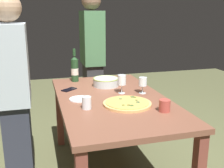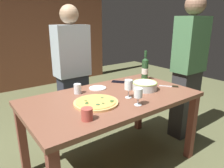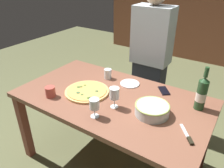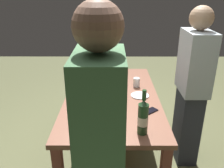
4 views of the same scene
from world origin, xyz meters
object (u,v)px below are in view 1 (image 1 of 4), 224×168
object	(u,v)px
wine_bottle	(75,69)
person_guest_left	(15,99)
pizza	(127,103)
cup_ceramic	(165,106)
dining_table	(112,108)
wine_glass_by_bottle	(122,81)
wine_glass_near_pizza	(143,83)
person_host	(92,61)
pizza_knife	(108,78)
serving_bowl	(106,82)
cup_amber	(87,103)
side_plate	(80,99)
cell_phone	(69,90)

from	to	relation	value
wine_bottle	person_guest_left	xyz separation A→B (m)	(-0.66, 0.56, -0.07)
pizza	cup_ceramic	distance (m)	0.31
dining_table	wine_glass_by_bottle	xyz separation A→B (m)	(0.10, -0.12, 0.21)
wine_glass_near_pizza	person_host	size ratio (longest dim) A/B	0.09
dining_table	wine_glass_by_bottle	world-z (taller)	wine_glass_by_bottle
wine_bottle	pizza_knife	size ratio (longest dim) A/B	1.99
dining_table	cup_ceramic	size ratio (longest dim) A/B	17.91
pizza	pizza_knife	xyz separation A→B (m)	(0.90, -0.08, -0.01)
serving_bowl	pizza	bearing A→B (deg)	-178.10
wine_bottle	cup_amber	distance (m)	0.88
cup_amber	person_host	distance (m)	1.36
side_plate	person_guest_left	size ratio (longest dim) A/B	0.11
wine_glass_near_pizza	pizza_knife	size ratio (longest dim) A/B	0.85
wine_glass_by_bottle	pizza_knife	size ratio (longest dim) A/B	0.97
cell_phone	pizza_knife	bearing A→B (deg)	87.06
dining_table	wine_glass_near_pizza	bearing A→B (deg)	-81.01
side_plate	serving_bowl	bearing A→B (deg)	-41.20
dining_table	wine_glass_near_pizza	world-z (taller)	wine_glass_near_pizza
wine_bottle	cell_phone	size ratio (longest dim) A/B	2.40
serving_bowl	wine_bottle	size ratio (longest dim) A/B	0.74
person_guest_left	wine_glass_by_bottle	bearing A→B (deg)	6.14
wine_bottle	person_host	world-z (taller)	person_host
serving_bowl	wine_glass_by_bottle	xyz separation A→B (m)	(-0.28, -0.07, 0.07)
dining_table	cell_phone	bearing A→B (deg)	44.50
cup_ceramic	cell_phone	xyz separation A→B (m)	(0.76, 0.61, -0.04)
serving_bowl	wine_glass_near_pizza	bearing A→B (deg)	-142.65
wine_glass_near_pizza	person_guest_left	world-z (taller)	person_guest_left
cup_amber	side_plate	bearing A→B (deg)	3.28
wine_bottle	wine_glass_near_pizza	bearing A→B (deg)	-139.18
cell_phone	person_host	bearing A→B (deg)	114.29
wine_glass_near_pizza	cell_phone	world-z (taller)	wine_glass_near_pizza
dining_table	pizza_knife	world-z (taller)	pizza_knife
wine_bottle	person_host	xyz separation A→B (m)	(0.45, -0.28, -0.01)
wine_glass_near_pizza	person_guest_left	distance (m)	1.08
cup_ceramic	side_plate	size ratio (longest dim) A/B	0.50
serving_bowl	cup_amber	distance (m)	0.67
serving_bowl	cup_ceramic	distance (m)	0.84
pizza	cup_ceramic	world-z (taller)	cup_ceramic
wine_bottle	cup_ceramic	world-z (taller)	wine_bottle
serving_bowl	cell_phone	world-z (taller)	serving_bowl
wine_glass_by_bottle	person_guest_left	bearing A→B (deg)	97.07
dining_table	pizza	bearing A→B (deg)	-163.62
person_host	wine_glass_by_bottle	bearing A→B (deg)	6.47
serving_bowl	pizza_knife	xyz separation A→B (m)	(0.30, -0.10, -0.04)
dining_table	person_host	size ratio (longest dim) A/B	0.94
dining_table	side_plate	distance (m)	0.29
cup_amber	person_guest_left	bearing A→B (deg)	68.34
pizza_knife	wine_glass_near_pizza	bearing A→B (deg)	-166.62
cell_phone	serving_bowl	bearing A→B (deg)	58.42
wine_glass_by_bottle	side_plate	size ratio (longest dim) A/B	0.94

